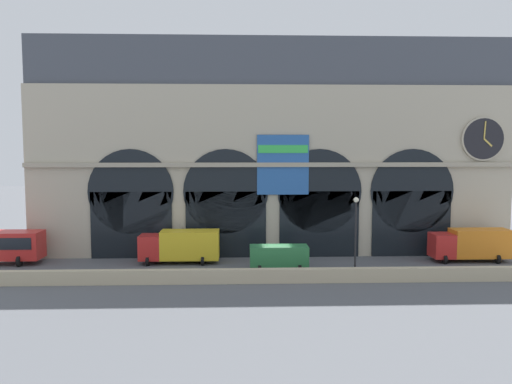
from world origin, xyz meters
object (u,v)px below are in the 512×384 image
Objects in this scene: box_truck_midwest at (181,245)px; van_center at (279,256)px; street_lamp_quayside at (356,227)px; box_truck_east at (471,244)px.

van_center is (9.12, -3.02, -0.45)m from box_truck_midwest.
box_truck_midwest is at bearing 156.78° from street_lamp_quayside.
box_truck_east is at bearing 8.52° from van_center.
street_lamp_quayside reaches higher than van_center.
street_lamp_quayside is (6.07, -3.50, 3.17)m from van_center.
box_truck_midwest is 16.75m from street_lamp_quayside.
box_truck_east is (27.94, -0.20, 0.00)m from box_truck_midwest.
van_center is at bearing 150.05° from street_lamp_quayside.
box_truck_east is (18.83, 2.82, 0.45)m from van_center.
box_truck_east is at bearing 26.35° from street_lamp_quayside.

